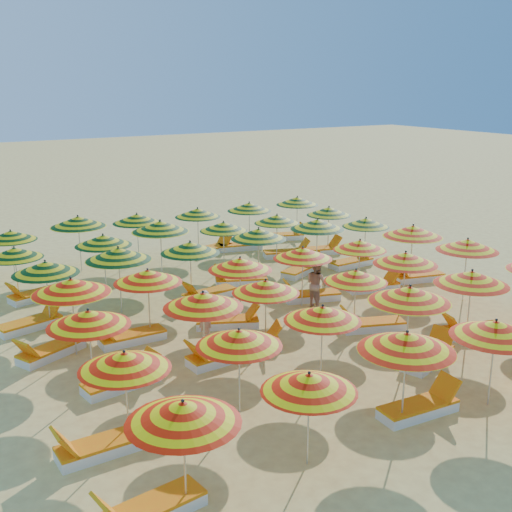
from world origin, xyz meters
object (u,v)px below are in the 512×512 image
at_px(umbrella_34, 277,219).
at_px(umbrella_26, 190,248).
at_px(umbrella_8, 323,314).
at_px(lounger_8, 220,356).
at_px(umbrella_36, 11,235).
at_px(umbrella_37, 78,222).
at_px(umbrella_14, 266,287).
at_px(umbrella_20, 240,264).
at_px(umbrella_27, 259,234).
at_px(umbrella_19, 148,276).
at_px(lounger_0, 149,510).
at_px(umbrella_3, 495,329).
at_px(umbrella_40, 249,207).
at_px(umbrella_23, 413,231).
at_px(lounger_17, 31,323).
at_px(umbrella_25, 118,254).
at_px(lounger_21, 352,262).
at_px(umbrella_35, 329,211).
at_px(lounger_16, 417,277).
at_px(lounger_25, 213,249).
at_px(lounger_27, 284,236).
at_px(umbrella_10, 472,278).
at_px(lounger_23, 287,253).
at_px(umbrella_17, 467,245).
at_px(lounger_3, 102,446).
at_px(lounger_15, 374,286).
at_px(lounger_19, 240,280).
at_px(umbrella_13, 203,300).
at_px(umbrella_33, 224,227).
at_px(umbrella_1, 309,383).
at_px(umbrella_22, 360,245).
at_px(lounger_24, 320,250).
at_px(lounger_9, 248,344).
at_px(umbrella_31, 103,240).
at_px(umbrella_15, 356,276).
at_px(umbrella_2, 407,342).
at_px(lounger_26, 241,246).
at_px(lounger_12, 131,337).
at_px(umbrella_21, 303,253).
at_px(lounger_11, 50,351).
at_px(lounger_20, 301,270).
at_px(umbrella_24, 45,268).
at_px(umbrella_29, 366,222).
at_px(lounger_22, 36,295).
at_px(umbrella_0, 183,413).
at_px(umbrella_41, 297,201).
at_px(umbrella_28, 317,224).
at_px(umbrella_9, 410,294).
at_px(umbrella_16, 405,258).

bearing_deg(umbrella_34, umbrella_26, -152.22).
height_order(umbrella_8, lounger_8, umbrella_8).
bearing_deg(umbrella_36, umbrella_37, -0.69).
xyz_separation_m(umbrella_14, umbrella_20, (0.34, 1.89, 0.07)).
distance_m(umbrella_20, umbrella_27, 3.44).
xyz_separation_m(umbrella_19, lounger_0, (-2.80, -6.89, -1.51)).
height_order(umbrella_3, umbrella_40, umbrella_3).
xyz_separation_m(umbrella_23, lounger_17, (-11.67, 2.42, -1.66)).
height_order(umbrella_25, umbrella_26, umbrella_25).
xyz_separation_m(umbrella_26, lounger_21, (6.64, 0.39, -1.53)).
bearing_deg(umbrella_35, lounger_16, -86.97).
bearing_deg(lounger_25, lounger_27, -11.59).
xyz_separation_m(umbrella_10, lounger_17, (-9.42, 6.78, -1.60)).
height_order(umbrella_3, lounger_23, umbrella_3).
xyz_separation_m(umbrella_17, lounger_16, (0.18, 2.13, -1.59)).
xyz_separation_m(umbrella_27, umbrella_35, (4.51, 2.15, -0.08)).
distance_m(lounger_3, lounger_15, 11.50).
distance_m(umbrella_37, lounger_19, 6.10).
distance_m(umbrella_13, umbrella_33, 8.25).
distance_m(umbrella_1, umbrella_22, 9.77).
bearing_deg(lounger_25, lounger_0, -138.13).
relative_size(lounger_16, lounger_24, 1.00).
relative_size(umbrella_13, umbrella_35, 1.08).
bearing_deg(lounger_9, umbrella_31, 126.70).
xyz_separation_m(umbrella_15, umbrella_37, (-4.64, 9.43, 0.23)).
height_order(umbrella_26, lounger_16, umbrella_26).
height_order(umbrella_1, umbrella_31, umbrella_31).
bearing_deg(umbrella_15, umbrella_2, -118.27).
relative_size(lounger_19, lounger_21, 1.04).
distance_m(umbrella_3, lounger_8, 6.29).
bearing_deg(lounger_26, lounger_12, -123.17).
distance_m(umbrella_21, lounger_11, 7.58).
xyz_separation_m(lounger_19, lounger_20, (2.46, -0.03, 0.00)).
distance_m(umbrella_24, umbrella_29, 11.41).
relative_size(lounger_20, lounger_26, 1.00).
distance_m(lounger_8, lounger_16, 9.06).
relative_size(umbrella_3, lounger_22, 1.14).
height_order(umbrella_13, umbrella_24, umbrella_13).
bearing_deg(umbrella_2, umbrella_1, -176.56).
bearing_deg(lounger_19, umbrella_34, -121.85).
bearing_deg(umbrella_33, umbrella_37, 151.33).
bearing_deg(umbrella_0, lounger_22, 88.59).
distance_m(lounger_19, lounger_27, 6.50).
distance_m(lounger_8, lounger_20, 7.71).
height_order(umbrella_41, lounger_15, umbrella_41).
xyz_separation_m(lounger_3, lounger_21, (11.68, 7.19, 0.00)).
bearing_deg(umbrella_26, umbrella_17, -30.62).
distance_m(umbrella_28, lounger_15, 3.01).
bearing_deg(umbrella_34, umbrella_9, -104.41).
relative_size(umbrella_16, lounger_16, 1.09).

